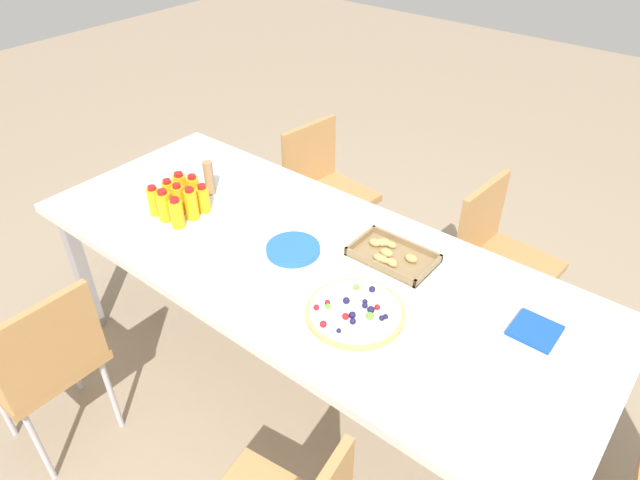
% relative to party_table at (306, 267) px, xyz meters
% --- Properties ---
extents(ground_plane, '(12.00, 12.00, 0.00)m').
position_rel_party_table_xyz_m(ground_plane, '(0.00, 0.00, -0.70)').
color(ground_plane, gray).
extents(party_table, '(2.39, 0.96, 0.76)m').
position_rel_party_table_xyz_m(party_table, '(0.00, 0.00, 0.00)').
color(party_table, silver).
rests_on(party_table, ground_plane).
extents(chair_far_right, '(0.43, 0.43, 0.83)m').
position_rel_party_table_xyz_m(chair_far_right, '(0.49, 0.84, -0.20)').
color(chair_far_right, '#B7844C').
rests_on(chair_far_right, ground_plane).
extents(chair_far_left, '(0.45, 0.45, 0.83)m').
position_rel_party_table_xyz_m(chair_far_left, '(-0.55, 0.81, -0.20)').
color(chair_far_left, '#B7844C').
rests_on(chair_far_left, ground_plane).
extents(chair_near_left, '(0.40, 0.40, 0.83)m').
position_rel_party_table_xyz_m(chair_near_left, '(-0.58, -0.86, -0.20)').
color(chair_near_left, '#B7844C').
rests_on(chair_near_left, ground_plane).
extents(juice_bottle_0, '(0.05, 0.05, 0.14)m').
position_rel_party_table_xyz_m(juice_bottle_0, '(-0.70, -0.18, 0.12)').
color(juice_bottle_0, '#FAAB14').
rests_on(juice_bottle_0, party_table).
extents(juice_bottle_1, '(0.06, 0.06, 0.15)m').
position_rel_party_table_xyz_m(juice_bottle_1, '(-0.63, -0.18, 0.13)').
color(juice_bottle_1, '#FAAF14').
rests_on(juice_bottle_1, party_table).
extents(juice_bottle_2, '(0.06, 0.06, 0.14)m').
position_rel_party_table_xyz_m(juice_bottle_2, '(-0.55, -0.18, 0.12)').
color(juice_bottle_2, '#F9AD14').
rests_on(juice_bottle_2, party_table).
extents(juice_bottle_3, '(0.05, 0.05, 0.13)m').
position_rel_party_table_xyz_m(juice_bottle_3, '(-0.70, -0.10, 0.12)').
color(juice_bottle_3, '#FAAF14').
rests_on(juice_bottle_3, party_table).
extents(juice_bottle_4, '(0.05, 0.05, 0.14)m').
position_rel_party_table_xyz_m(juice_bottle_4, '(-0.63, -0.11, 0.13)').
color(juice_bottle_4, '#FAAB14').
rests_on(juice_bottle_4, party_table).
extents(juice_bottle_5, '(0.06, 0.06, 0.15)m').
position_rel_party_table_xyz_m(juice_bottle_5, '(-0.55, -0.10, 0.13)').
color(juice_bottle_5, '#F8AC14').
rests_on(juice_bottle_5, party_table).
extents(juice_bottle_6, '(0.06, 0.06, 0.14)m').
position_rel_party_table_xyz_m(juice_bottle_6, '(-0.71, -0.03, 0.12)').
color(juice_bottle_6, '#FAAC14').
rests_on(juice_bottle_6, party_table).
extents(juice_bottle_7, '(0.06, 0.06, 0.15)m').
position_rel_party_table_xyz_m(juice_bottle_7, '(-0.63, -0.02, 0.13)').
color(juice_bottle_7, '#F9AF14').
rests_on(juice_bottle_7, party_table).
extents(juice_bottle_8, '(0.06, 0.06, 0.13)m').
position_rel_party_table_xyz_m(juice_bottle_8, '(-0.56, -0.03, 0.12)').
color(juice_bottle_8, '#FAAF14').
rests_on(juice_bottle_8, party_table).
extents(fruit_pizza, '(0.35, 0.35, 0.05)m').
position_rel_party_table_xyz_m(fruit_pizza, '(0.35, -0.15, 0.07)').
color(fruit_pizza, tan).
rests_on(fruit_pizza, party_table).
extents(snack_tray, '(0.33, 0.20, 0.04)m').
position_rel_party_table_xyz_m(snack_tray, '(0.27, 0.20, 0.07)').
color(snack_tray, olive).
rests_on(snack_tray, party_table).
extents(plate_stack, '(0.22, 0.22, 0.02)m').
position_rel_party_table_xyz_m(plate_stack, '(-0.05, -0.01, 0.07)').
color(plate_stack, blue).
rests_on(plate_stack, party_table).
extents(napkin_stack, '(0.15, 0.15, 0.02)m').
position_rel_party_table_xyz_m(napkin_stack, '(0.87, 0.16, 0.07)').
color(napkin_stack, '#194CA5').
rests_on(napkin_stack, party_table).
extents(cardboard_tube, '(0.04, 0.04, 0.16)m').
position_rel_party_table_xyz_m(cardboard_tube, '(-0.65, 0.09, 0.14)').
color(cardboard_tube, '#9E7A56').
rests_on(cardboard_tube, party_table).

